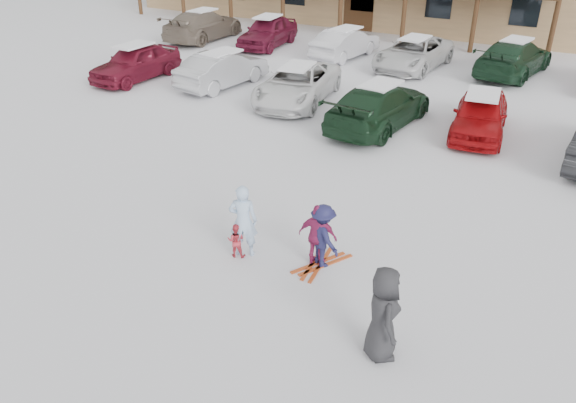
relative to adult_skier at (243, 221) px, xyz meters
The scene contains 18 objects.
ground 0.89m from the adult_skier, ahead, with size 160.00×160.00×0.00m, color white.
adult_skier is the anchor object (origin of this frame).
toddler_red 0.48m from the adult_skier, 125.19° to the right, with size 0.39×0.30×0.80m, color #CB3340.
child_navy 1.75m from the adult_skier, 14.67° to the left, with size 0.93×0.54×1.44m, color #1C1C45.
skis_child_navy 1.93m from the adult_skier, 14.67° to the left, with size 0.20×1.40×0.03m, color #B34419.
child_magenta 1.64m from the adult_skier, 14.25° to the left, with size 0.84×0.35×1.43m, color #9F255A.
skis_child_magenta 1.83m from the adult_skier, 14.25° to the left, with size 0.20×1.40×0.03m, color #B34419.
bystander_dark 4.00m from the adult_skier, 22.10° to the right, with size 0.87×0.56×1.77m, color #272629.
parked_car_0 14.48m from the adult_skier, 140.93° to the left, with size 1.74×4.33×1.48m, color maroon.
parked_car_1 12.54m from the adult_skier, 126.45° to the left, with size 1.50×4.30×1.42m, color #ACACB0.
parked_car_2 10.52m from the adult_skier, 111.32° to the left, with size 2.30×4.98×1.38m, color white.
parked_car_3 8.79m from the adult_skier, 91.17° to the left, with size 2.07×5.09×1.48m, color #15301C.
parked_car_4 10.11m from the adult_skier, 72.78° to the left, with size 1.65×4.09×1.39m, color #AA0D10.
parked_car_7 21.29m from the adult_skier, 128.39° to the left, with size 2.18×5.37×1.56m, color #7C6C5C.
parked_car_8 19.37m from the adult_skier, 118.76° to the left, with size 1.80×4.49×1.53m, color maroon.
parked_car_9 17.48m from the adult_skier, 106.19° to the left, with size 1.48×4.24×1.40m, color silver.
parked_car_10 16.52m from the adult_skier, 94.79° to the left, with size 2.30×4.99×1.39m, color silver.
parked_car_11 17.77m from the adult_skier, 81.02° to the left, with size 2.14×5.26×1.53m, color #183722.
Camera 1 is at (5.52, -8.61, 6.99)m, focal length 35.00 mm.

